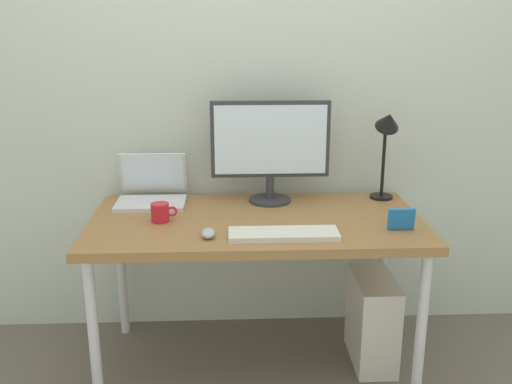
% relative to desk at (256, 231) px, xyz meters
% --- Properties ---
extents(ground_plane, '(6.00, 6.00, 0.00)m').
position_rel_desk_xyz_m(ground_plane, '(0.00, 0.00, -0.66)').
color(ground_plane, '#665B51').
extents(back_wall, '(4.40, 0.04, 2.60)m').
position_rel_desk_xyz_m(back_wall, '(0.00, 0.43, 0.64)').
color(back_wall, silver).
rests_on(back_wall, ground_plane).
extents(desk, '(1.45, 0.75, 0.72)m').
position_rel_desk_xyz_m(desk, '(0.00, 0.00, 0.00)').
color(desk, olive).
rests_on(desk, ground_plane).
extents(monitor, '(0.55, 0.20, 0.48)m').
position_rel_desk_xyz_m(monitor, '(0.08, 0.24, 0.33)').
color(monitor, '#333338').
rests_on(monitor, desk).
extents(laptop, '(0.32, 0.28, 0.22)m').
position_rel_desk_xyz_m(laptop, '(-0.48, 0.26, 0.12)').
color(laptop, silver).
rests_on(laptop, desk).
extents(desk_lamp, '(0.11, 0.16, 0.45)m').
position_rel_desk_xyz_m(desk_lamp, '(0.62, 0.24, 0.38)').
color(desk_lamp, black).
rests_on(desk_lamp, desk).
extents(keyboard, '(0.44, 0.14, 0.02)m').
position_rel_desk_xyz_m(keyboard, '(0.10, -0.23, 0.07)').
color(keyboard, silver).
rests_on(keyboard, desk).
extents(mouse, '(0.06, 0.09, 0.03)m').
position_rel_desk_xyz_m(mouse, '(-0.20, -0.22, 0.08)').
color(mouse, '#B2B2B7').
rests_on(mouse, desk).
extents(coffee_mug, '(0.11, 0.08, 0.08)m').
position_rel_desk_xyz_m(coffee_mug, '(-0.41, -0.02, 0.10)').
color(coffee_mug, red).
rests_on(coffee_mug, desk).
extents(photo_frame, '(0.11, 0.03, 0.09)m').
position_rel_desk_xyz_m(photo_frame, '(0.59, -0.18, 0.11)').
color(photo_frame, '#1E72BF').
rests_on(photo_frame, desk).
extents(computer_tower, '(0.18, 0.36, 0.42)m').
position_rel_desk_xyz_m(computer_tower, '(0.54, 0.00, -0.45)').
color(computer_tower, silver).
rests_on(computer_tower, ground_plane).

